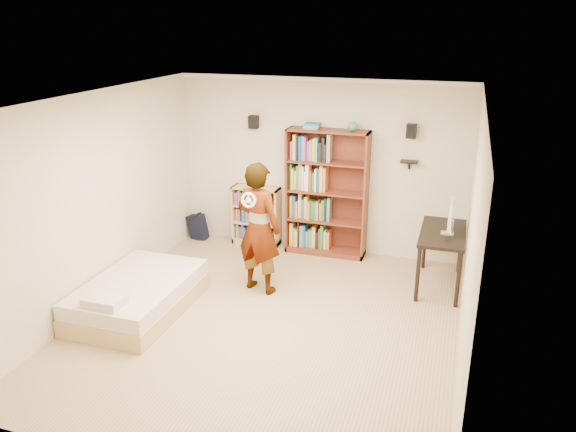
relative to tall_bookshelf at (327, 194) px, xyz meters
The scene contains 14 objects.
ground 2.52m from the tall_bookshelf, 93.82° to the right, with size 4.50×5.00×0.01m, color tan.
room_shell 2.45m from the tall_bookshelf, 93.82° to the right, with size 4.52×5.02×2.71m.
crown_molding 2.87m from the tall_bookshelf, 93.82° to the right, with size 4.50×5.00×0.06m.
speaker_left 1.58m from the tall_bookshelf, behind, with size 0.14×0.12×0.20m, color black.
speaker_right 1.57m from the tall_bookshelf, ahead, with size 0.14×0.12×0.20m, color black.
wall_shelf 1.33m from the tall_bookshelf, ahead, with size 0.25×0.16×0.03m, color black.
tall_bookshelf is the anchor object (origin of this frame).
low_bookshelf 1.28m from the tall_bookshelf, behind, with size 0.77×0.29×0.96m, color tan, non-canonical shape.
computer_desk 1.98m from the tall_bookshelf, 20.23° to the right, with size 0.59×1.18×0.81m, color black, non-canonical shape.
imac 1.97m from the tall_bookshelf, 21.58° to the right, with size 0.09×0.46×0.46m, color silver, non-canonical shape.
daybed 3.19m from the tall_bookshelf, 125.69° to the right, with size 1.15×1.76×0.52m, color beige, non-canonical shape.
person 1.60m from the tall_bookshelf, 110.11° to the right, with size 0.65×0.43×1.79m, color black.
wii_wheel 1.96m from the tall_bookshelf, 106.67° to the right, with size 0.20×0.20×0.03m, color silver.
navy_bag 2.33m from the tall_bookshelf, behind, with size 0.32×0.21×0.43m, color black, non-canonical shape.
Camera 1 is at (2.07, -5.67, 3.53)m, focal length 35.00 mm.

